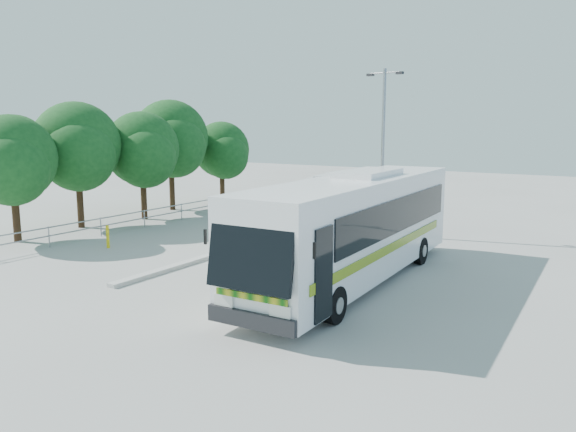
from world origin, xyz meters
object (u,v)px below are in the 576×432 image
Objects in this scene: tree_far_d at (171,138)px; coach_adjacent at (355,226)px; tree_far_a at (12,159)px; tree_far_e at (222,150)px; coach_main at (328,207)px; lamppost at (383,145)px; bollard at (108,237)px; tree_far_c at (143,149)px; tree_far_b at (78,145)px.

tree_far_d is 0.53× the size of coach_adjacent.
tree_far_a is 16.30m from tree_far_e.
coach_main is 1.33× the size of lamppost.
tree_far_d is 6.88× the size of bollard.
tree_far_e is at bearing 81.37° from tree_far_d.
tree_far_c is 12.73m from coach_main.
tree_far_b is at bearing -102.91° from tree_far_c.
tree_far_a is 8.11m from tree_far_c.
bollard is (-9.59, -9.64, -4.14)m from lamppost.
coach_adjacent is at bearing -27.81° from tree_far_d.
tree_far_a is 4.27m from tree_far_b.
tree_far_e reaches higher than coach_adjacent.
tree_far_d is 12.61m from bollard.
tree_far_d reaches higher than tree_far_a.
tree_far_c is at bearing 124.07° from bollard.
coach_main is (12.46, 0.21, -2.58)m from tree_far_c.
coach_adjacent is (4.29, -5.97, 0.41)m from coach_main.
tree_far_e reaches higher than coach_main.
tree_far_a is 5.82× the size of bollard.
tree_far_c is 14.43m from lamppost.
tree_far_a reaches higher than coach_adjacent.
tree_far_d is at bearing 150.51° from coach_adjacent.
tree_far_a is at bearing -92.15° from tree_far_c.
bollard is (5.04, -14.90, -3.35)m from tree_far_e.
tree_far_e is at bearing 139.34° from coach_adjacent.
tree_far_a reaches higher than tree_far_e.
bollard is at bearing -149.34° from coach_main.
tree_far_b is 4.01m from tree_far_c.
tree_far_a is at bearing -85.70° from tree_far_d.
lamppost is at bearing -2.82° from tree_far_d.
tree_far_d reaches higher than coach_adjacent.
tree_far_e is at bearing 137.96° from coach_main.
tree_far_a is 1.05× the size of tree_far_e.
tree_far_c is 0.47× the size of coach_adjacent.
tree_far_b is 0.82× the size of lamppost.
tree_far_b is 0.50× the size of coach_adjacent.
tree_far_c reaches higher than tree_far_a.
tree_far_a is 15.42m from coach_main.
coach_adjacent is at bearing 7.80° from tree_far_a.
lamppost is at bearing -19.76° from tree_far_e.
coach_adjacent reaches higher than coach_main.
tree_far_c is 17.85m from coach_adjacent.
coach_main is at bearing 0.96° from tree_far_c.
tree_far_c reaches higher than coach_adjacent.
tree_far_d reaches higher than tree_far_e.
tree_far_b is 7.31m from bollard.
tree_far_b is 0.95× the size of tree_far_d.
tree_far_d reaches higher than tree_far_b.
coach_adjacent is at bearing -64.68° from coach_main.
coach_main reaches higher than bollard.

